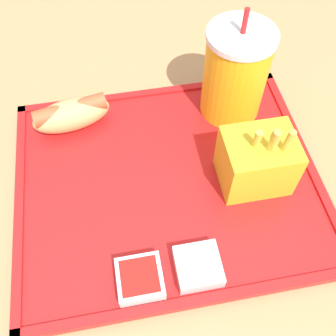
% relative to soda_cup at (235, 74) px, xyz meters
% --- Properties ---
extents(ground_plane, '(8.00, 8.00, 0.00)m').
position_rel_soda_cup_xyz_m(ground_plane, '(-0.13, -0.13, -0.79)').
color(ground_plane, '#ADA393').
extents(dining_table, '(1.02, 1.10, 0.71)m').
position_rel_soda_cup_xyz_m(dining_table, '(-0.13, -0.13, -0.44)').
color(dining_table, '#B27F51').
rests_on(dining_table, ground_plane).
extents(food_tray, '(0.42, 0.35, 0.01)m').
position_rel_soda_cup_xyz_m(food_tray, '(-0.12, -0.12, -0.08)').
color(food_tray, red).
rests_on(food_tray, dining_table).
extents(soda_cup, '(0.09, 0.09, 0.18)m').
position_rel_soda_cup_xyz_m(soda_cup, '(0.00, 0.00, 0.00)').
color(soda_cup, gold).
rests_on(soda_cup, food_tray).
extents(hot_dog_far, '(0.12, 0.07, 0.05)m').
position_rel_soda_cup_xyz_m(hot_dog_far, '(-0.24, 0.01, -0.04)').
color(hot_dog_far, tan).
rests_on(hot_dog_far, food_tray).
extents(fries_carton, '(0.09, 0.07, 0.12)m').
position_rel_soda_cup_xyz_m(fries_carton, '(-0.00, -0.13, -0.03)').
color(fries_carton, gold).
rests_on(fries_carton, food_tray).
extents(sauce_cup_mayo, '(0.05, 0.05, 0.02)m').
position_rel_soda_cup_xyz_m(sauce_cup_mayo, '(-0.11, -0.25, -0.06)').
color(sauce_cup_mayo, silver).
rests_on(sauce_cup_mayo, food_tray).
extents(sauce_cup_ketchup, '(0.05, 0.05, 0.02)m').
position_rel_soda_cup_xyz_m(sauce_cup_ketchup, '(-0.18, -0.25, -0.06)').
color(sauce_cup_ketchup, silver).
rests_on(sauce_cup_ketchup, food_tray).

